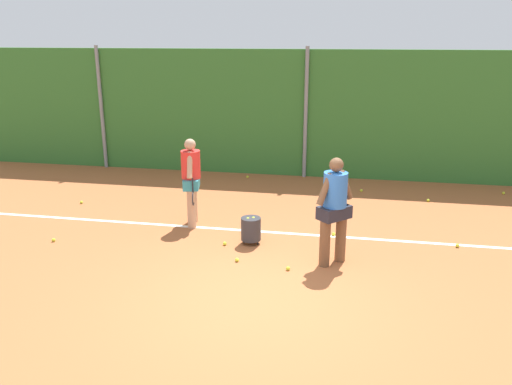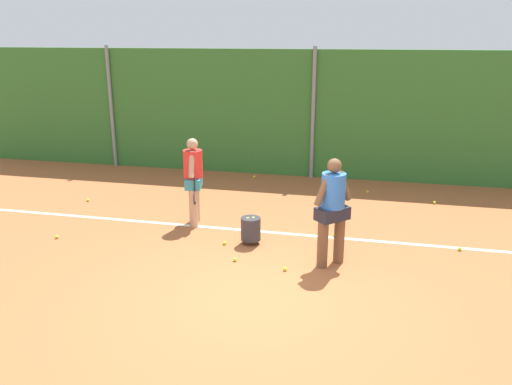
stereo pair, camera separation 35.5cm
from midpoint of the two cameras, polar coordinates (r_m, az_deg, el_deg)
name	(u,v)px [view 2 (the right image)]	position (r m, az deg, el deg)	size (l,w,h in m)	color
ground_plane	(279,244)	(9.44, 3.65, -5.70)	(30.39, 30.39, 0.00)	#A85B33
hedge_fence_backdrop	(314,115)	(13.70, 7.16, 8.56)	(19.76, 0.25, 3.30)	#33702D
fence_post_left	(111,107)	(15.19, -15.09, 9.10)	(0.10, 0.10, 3.38)	gray
fence_post_center	(313,114)	(13.52, 7.09, 8.62)	(0.10, 0.10, 3.38)	gray
court_baseline_paint	(284,233)	(9.92, 4.14, -4.55)	(14.44, 0.10, 0.01)	white
player_foreground_near	(333,206)	(8.37, 9.69, -1.54)	(0.59, 0.59, 1.80)	brown
player_midcourt	(193,177)	(10.16, -5.95, 1.73)	(0.40, 0.78, 1.74)	tan
ball_hopper	(251,229)	(9.33, 0.50, -4.03)	(0.36, 0.36, 0.51)	#2D2D33
tennis_ball_0	(434,203)	(12.32, 19.94, -1.05)	(0.07, 0.07, 0.07)	#CCDB33
tennis_ball_1	(285,269)	(8.41, 4.46, -8.44)	(0.07, 0.07, 0.07)	#CCDB33
tennis_ball_2	(460,249)	(9.88, 22.62, -5.79)	(0.07, 0.07, 0.07)	#CCDB33
tennis_ball_3	(88,200)	(12.31, -17.36, -0.81)	(0.07, 0.07, 0.07)	#CCDB33
tennis_ball_5	(335,235)	(9.86, 9.72, -4.69)	(0.07, 0.07, 0.07)	#CCDB33
tennis_ball_6	(224,243)	(9.38, -2.43, -5.62)	(0.07, 0.07, 0.07)	#CCDB33
tennis_ball_7	(57,237)	(10.28, -20.28, -4.64)	(0.07, 0.07, 0.07)	#CCDB33
tennis_ball_8	(254,177)	(13.68, 0.55, 1.75)	(0.07, 0.07, 0.07)	#CCDB33
tennis_ball_9	(367,192)	(12.69, 13.03, 0.07)	(0.07, 0.07, 0.07)	#CCDB33
tennis_ball_10	(235,260)	(8.72, -1.17, -7.44)	(0.07, 0.07, 0.07)	#CCDB33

